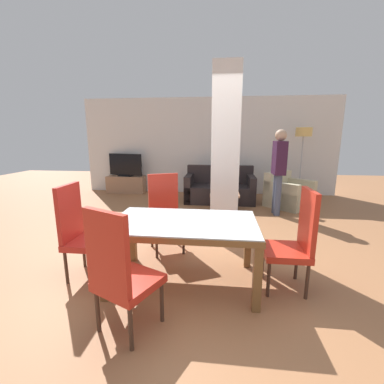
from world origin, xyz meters
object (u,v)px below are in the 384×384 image
at_px(bottle, 231,190).
at_px(tv_stand, 126,184).
at_px(dining_table, 184,233).
at_px(sofa, 220,190).
at_px(dining_chair_head_right, 295,239).
at_px(dining_chair_head_left, 80,230).
at_px(coffee_table, 224,203).
at_px(tv_screen, 125,165).
at_px(floor_lamp, 303,139).
at_px(standing_person, 279,166).
at_px(dining_chair_near_left, 120,271).
at_px(dining_chair_far_left, 165,211).
at_px(armchair, 288,195).

distance_m(bottle, tv_stand, 3.55).
distance_m(dining_table, sofa, 3.84).
xyz_separation_m(dining_chair_head_right, dining_chair_head_left, (-2.39, 0.00, 0.00)).
height_order(coffee_table, tv_screen, tv_screen).
distance_m(dining_chair_head_left, floor_lamp, 5.68).
xyz_separation_m(floor_lamp, standing_person, (-0.86, -1.43, -0.55)).
distance_m(dining_chair_head_right, coffee_table, 2.87).
height_order(bottle, standing_person, standing_person).
xyz_separation_m(dining_chair_near_left, dining_chair_head_left, (-0.81, 0.84, 0.00)).
distance_m(dining_chair_head_right, tv_stand, 5.79).
distance_m(sofa, coffee_table, 1.06).
relative_size(dining_chair_near_left, floor_lamp, 0.59).
bearing_deg(floor_lamp, dining_chair_near_left, -119.24).
bearing_deg(bottle, dining_chair_near_left, -106.10).
bearing_deg(coffee_table, dining_chair_head_right, -75.87).
relative_size(dining_table, dining_chair_near_left, 1.45).
bearing_deg(dining_chair_head_left, dining_table, 90.00).
xyz_separation_m(coffee_table, tv_screen, (-2.86, 1.79, 0.58)).
bearing_deg(coffee_table, dining_chair_head_left, -121.51).
bearing_deg(floor_lamp, dining_chair_head_left, -130.79).
relative_size(dining_chair_head_right, tv_screen, 1.05).
bearing_deg(dining_chair_head_right, coffee_table, 14.13).
height_order(dining_chair_head_right, bottle, dining_chair_head_right).
bearing_deg(dining_chair_far_left, sofa, -129.36).
xyz_separation_m(coffee_table, floor_lamp, (1.96, 1.47, 1.35)).
relative_size(tv_stand, standing_person, 0.62).
relative_size(dining_chair_near_left, sofa, 0.64).
bearing_deg(armchair, dining_chair_head_right, 30.63).
relative_size(armchair, bottle, 5.00).
distance_m(dining_chair_near_left, dining_chair_head_left, 1.17).
relative_size(bottle, tv_stand, 0.23).
bearing_deg(tv_stand, tv_screen, -63.43).
bearing_deg(bottle, dining_table, -102.95).
distance_m(sofa, floor_lamp, 2.47).
height_order(dining_chair_head_right, floor_lamp, floor_lamp).
height_order(sofa, bottle, sofa).
xyz_separation_m(dining_table, sofa, (0.37, 3.81, -0.28)).
relative_size(armchair, tv_screen, 1.20).
xyz_separation_m(coffee_table, standing_person, (1.09, 0.04, 0.80)).
xyz_separation_m(dining_chair_near_left, tv_screen, (-1.97, 5.40, 0.24)).
height_order(sofa, tv_stand, sofa).
distance_m(dining_chair_far_left, bottle, 2.05).
xyz_separation_m(dining_table, dining_chair_head_left, (-1.21, 0.00, -0.01)).
bearing_deg(dining_chair_head_left, sofa, 157.46).
xyz_separation_m(dining_chair_near_left, bottle, (1.01, 3.49, -0.03)).
relative_size(sofa, standing_person, 0.97).
xyz_separation_m(dining_chair_near_left, armchair, (2.38, 4.34, -0.29)).
xyz_separation_m(dining_chair_near_left, coffee_table, (0.88, 3.61, -0.34)).
bearing_deg(dining_chair_far_left, dining_chair_near_left, 65.27).
bearing_deg(dining_chair_head_left, tv_stand, -165.67).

